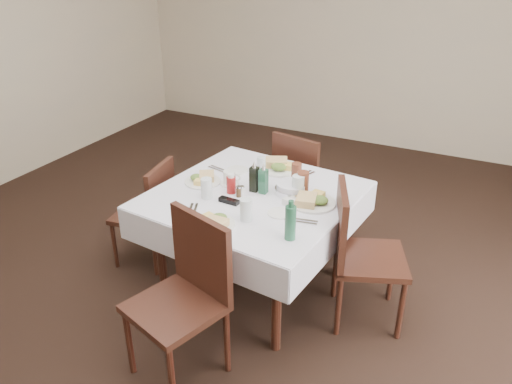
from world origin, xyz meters
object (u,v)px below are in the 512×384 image
chair_west (151,208)px  water_w (207,188)px  chair_north (301,178)px  oil_cruet_dark (254,178)px  dining_table (254,205)px  ketchup_bottle (231,184)px  green_bottle (290,222)px  oil_cruet_green (263,180)px  chair_east (356,248)px  water_e (298,186)px  chair_south (188,288)px  coffee_mug (230,178)px  water_s (246,210)px  bread_basket (291,188)px  water_n (261,165)px

chair_west → water_w: 0.71m
chair_north → oil_cruet_dark: (-0.02, -0.83, 0.34)m
dining_table → oil_cruet_dark: bearing=110.9°
water_w → ketchup_bottle: 0.17m
water_w → green_bottle: 0.72m
dining_table → chair_west: (-0.84, -0.05, -0.20)m
dining_table → oil_cruet_green: (0.05, 0.04, 0.18)m
chair_east → water_e: 0.54m
water_e → dining_table: bearing=-162.0°
chair_north → oil_cruet_green: bearing=-86.9°
water_e → chair_east: bearing=-10.8°
chair_north → chair_west: size_ratio=1.09×
dining_table → chair_south: 0.84m
chair_west → dining_table: bearing=3.2°
ketchup_bottle → coffee_mug: ketchup_bottle is taller
water_e → ketchup_bottle: 0.44m
chair_west → ketchup_bottle: 0.78m
chair_west → chair_east: bearing=1.9°
water_s → oil_cruet_dark: oil_cruet_dark is taller
bread_basket → ketchup_bottle: (-0.36, -0.17, 0.03)m
water_e → oil_cruet_dark: oil_cruet_dark is taller
coffee_mug → water_e: bearing=4.1°
water_n → green_bottle: (0.54, -0.75, 0.05)m
water_n → coffee_mug: bearing=-111.3°
bread_basket → ketchup_bottle: size_ratio=1.64×
chair_east → water_w: (-0.97, -0.20, 0.29)m
dining_table → chair_north: bearing=89.5°
dining_table → oil_cruet_green: size_ratio=6.44×
bread_basket → green_bottle: green_bottle is taller
chair_west → water_w: bearing=-13.5°
chair_south → green_bottle: (0.43, 0.41, 0.32)m
chair_south → bread_basket: size_ratio=4.34×
water_n → bread_basket: size_ratio=0.53×
dining_table → water_w: 0.35m
ketchup_bottle → water_n: bearing=84.8°
coffee_mug → water_s: bearing=-49.8°
bread_basket → water_w: bearing=-147.0°
bread_basket → coffee_mug: (-0.43, -0.06, 0.01)m
chair_west → green_bottle: (1.28, -0.37, 0.39)m
oil_cruet_dark → coffee_mug: oil_cruet_dark is taller
chair_west → oil_cruet_green: bearing=5.5°
chair_north → oil_cruet_dark: 0.89m
chair_north → water_s: (0.11, -1.20, 0.31)m
chair_south → chair_east: size_ratio=1.02×
chair_east → green_bottle: (-0.29, -0.42, 0.33)m
dining_table → coffee_mug: 0.26m
chair_west → water_e: size_ratio=5.59×
chair_west → coffee_mug: size_ratio=5.74×
water_e → chair_south: bearing=-106.7°
chair_west → oil_cruet_dark: 0.92m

